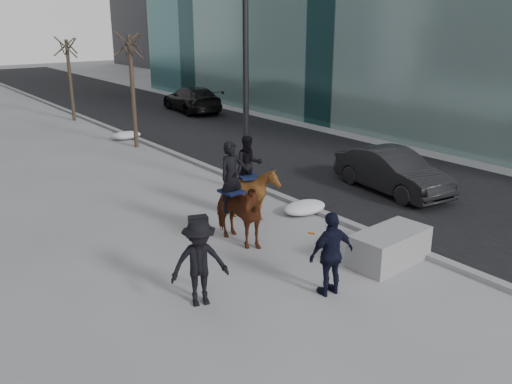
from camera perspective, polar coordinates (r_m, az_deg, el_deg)
ground at (r=12.22m, az=3.40°, el=-8.11°), size 120.00×120.00×0.00m
road at (r=23.77m, az=0.82°, el=4.96°), size 8.00×90.00×0.01m
curb at (r=21.62m, az=-7.63°, el=3.62°), size 0.25×90.00×0.12m
planter at (r=12.73m, az=13.88°, el=-5.63°), size 1.99×1.10×0.77m
car_near at (r=17.75m, az=14.14°, el=2.15°), size 1.94×4.31×1.37m
car_far at (r=32.52m, az=-6.78°, el=9.69°), size 2.65×5.29×1.47m
tree_near at (r=23.56m, az=-12.88°, el=10.82°), size 1.20×1.20×5.21m
tree_far at (r=30.88m, az=-19.00°, el=11.45°), size 1.20×1.20×4.70m
mounted_left at (r=13.20m, az=-2.24°, el=-1.58°), size 1.02×2.03×2.55m
mounted_right at (r=14.81m, az=-0.50°, el=0.57°), size 1.62×1.72×2.33m
feeder at (r=10.93m, az=7.94°, el=-6.47°), size 1.07×0.92×1.75m
camera_crew at (r=10.51m, az=-5.97°, el=-7.38°), size 1.28×0.97×1.75m
lamppost at (r=16.54m, az=-0.73°, el=16.70°), size 0.25×2.13×9.09m
snow_piles at (r=20.39m, az=-6.64°, el=3.12°), size 1.38×13.14×0.35m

